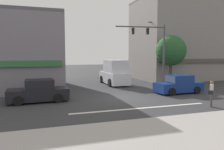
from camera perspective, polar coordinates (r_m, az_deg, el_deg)
ground_plane at (r=16.95m, az=2.58°, el=-5.96°), size 120.00×120.00×0.00m
lane_marking_stripe at (r=13.81m, az=7.78°, el=-8.56°), size 9.00×0.24×0.01m
sidewalk_curb at (r=9.73m, az=21.18°, el=-14.33°), size 40.00×5.00×0.16m
building_right_corner at (r=32.22m, az=16.92°, el=8.75°), size 11.51×8.61×10.83m
street_tree at (r=25.01m, az=15.14°, el=6.13°), size 3.33×3.33×5.45m
utility_pole_near_left at (r=21.41m, az=-23.87°, el=6.41°), size 1.40×0.22×7.50m
utility_pole_far_right at (r=26.89m, az=10.68°, el=6.50°), size 1.40×0.22×7.58m
traffic_light_mast at (r=21.57m, az=11.03°, el=7.48°), size 4.85×0.79×6.20m
box_truck_crossing_center at (r=24.53m, az=0.65°, el=0.45°), size 2.30×5.63×2.75m
sedan_crossing_leftbound at (r=19.76m, az=17.01°, el=-2.50°), size 4.16×2.00×1.58m
sedan_approaching_near at (r=16.22m, az=-18.63°, el=-4.19°), size 4.18×2.04×1.58m
pedestrian_foreground_with_bag at (r=15.19m, az=24.55°, el=-4.09°), size 0.60×0.57×1.67m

